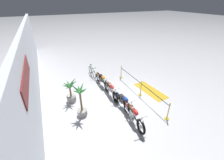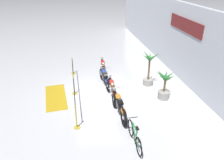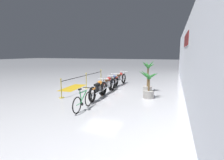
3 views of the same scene
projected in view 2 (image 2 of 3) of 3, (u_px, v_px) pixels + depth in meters
name	position (u px, v px, depth m)	size (l,w,h in m)	color
ground_plane	(97.00, 92.00, 11.44)	(120.00, 120.00, 0.00)	silver
back_wall	(193.00, 48.00, 11.35)	(28.00, 0.29, 4.20)	silver
motorcycle_red_0	(103.00, 68.00, 13.10)	(2.34, 0.62, 0.96)	black
motorcycle_blue_1	(104.00, 77.00, 12.01)	(2.12, 0.62, 0.91)	black
motorcycle_red_2	(112.00, 89.00, 10.76)	(2.26, 0.62, 0.96)	black
motorcycle_orange_3	(119.00, 105.00, 9.50)	(2.33, 0.62, 0.96)	black
bicycle	(135.00, 136.00, 7.88)	(1.69, 0.48, 0.94)	black
potted_palm_left_of_row	(164.00, 86.00, 10.64)	(1.10, 1.02, 1.53)	gray
potted_palm_right_of_row	(149.00, 70.00, 11.83)	(0.97, 0.83, 2.01)	gray
stanchion_far_left	(73.00, 74.00, 11.90)	(5.39, 0.28, 1.05)	gold
stanchion_mid_left	(74.00, 88.00, 11.16)	(0.28, 0.28, 1.05)	gold
stanchion_mid_right	(76.00, 120.00, 8.72)	(0.28, 0.28, 1.05)	gold
floor_banner	(56.00, 97.00, 11.03)	(2.59, 0.99, 0.01)	#B78E19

